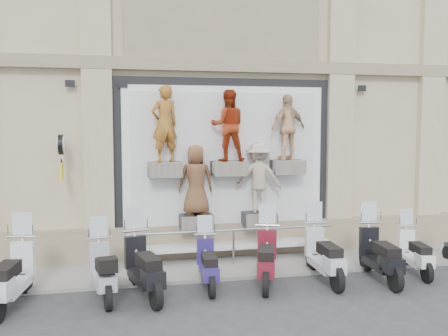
{
  "coord_description": "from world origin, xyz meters",
  "views": [
    {
      "loc": [
        -2.77,
        -9.31,
        3.44
      ],
      "look_at": [
        -0.25,
        1.9,
        2.4
      ],
      "focal_mm": 40.0,
      "sensor_mm": 36.0,
      "label": 1
    }
  ],
  "objects_px": {
    "clock_sign_bracket": "(61,151)",
    "scooter_d": "(144,255)",
    "scooter_h": "(380,244)",
    "scooter_c": "(103,260)",
    "scooter_e": "(208,254)",
    "guard_rail": "(234,248)",
    "scooter_i": "(415,244)",
    "scooter_g": "(324,244)",
    "scooter_b": "(12,263)",
    "scooter_f": "(267,247)"
  },
  "relations": [
    {
      "from": "guard_rail",
      "to": "scooter_f",
      "type": "bearing_deg",
      "value": -74.89
    },
    {
      "from": "scooter_e",
      "to": "scooter_f",
      "type": "xyz_separation_m",
      "value": [
        1.25,
        -0.08,
        0.1
      ]
    },
    {
      "from": "scooter_g",
      "to": "scooter_h",
      "type": "height_order",
      "value": "scooter_g"
    },
    {
      "from": "scooter_d",
      "to": "scooter_i",
      "type": "distance_m",
      "value": 6.12
    },
    {
      "from": "scooter_h",
      "to": "scooter_i",
      "type": "bearing_deg",
      "value": 19.88
    },
    {
      "from": "scooter_f",
      "to": "scooter_e",
      "type": "bearing_deg",
      "value": -165.24
    },
    {
      "from": "scooter_b",
      "to": "scooter_c",
      "type": "bearing_deg",
      "value": 12.69
    },
    {
      "from": "scooter_e",
      "to": "scooter_g",
      "type": "distance_m",
      "value": 2.55
    },
    {
      "from": "scooter_d",
      "to": "scooter_h",
      "type": "relative_size",
      "value": 1.03
    },
    {
      "from": "scooter_f",
      "to": "clock_sign_bracket",
      "type": "bearing_deg",
      "value": 174.94
    },
    {
      "from": "guard_rail",
      "to": "scooter_e",
      "type": "relative_size",
      "value": 2.88
    },
    {
      "from": "guard_rail",
      "to": "scooter_g",
      "type": "xyz_separation_m",
      "value": [
        1.67,
        -1.46,
        0.36
      ]
    },
    {
      "from": "scooter_d",
      "to": "scooter_g",
      "type": "relative_size",
      "value": 1.03
    },
    {
      "from": "scooter_d",
      "to": "scooter_e",
      "type": "xyz_separation_m",
      "value": [
        1.34,
        0.26,
        -0.13
      ]
    },
    {
      "from": "scooter_d",
      "to": "scooter_h",
      "type": "xyz_separation_m",
      "value": [
        5.08,
        -0.1,
        -0.03
      ]
    },
    {
      "from": "scooter_e",
      "to": "scooter_g",
      "type": "relative_size",
      "value": 0.87
    },
    {
      "from": "guard_rail",
      "to": "scooter_g",
      "type": "bearing_deg",
      "value": -41.11
    },
    {
      "from": "scooter_g",
      "to": "scooter_i",
      "type": "relative_size",
      "value": 1.17
    },
    {
      "from": "guard_rail",
      "to": "scooter_h",
      "type": "height_order",
      "value": "scooter_h"
    },
    {
      "from": "scooter_f",
      "to": "scooter_g",
      "type": "bearing_deg",
      "value": 16.33
    },
    {
      "from": "scooter_i",
      "to": "scooter_d",
      "type": "bearing_deg",
      "value": -167.83
    },
    {
      "from": "scooter_h",
      "to": "scooter_f",
      "type": "bearing_deg",
      "value": 179.02
    },
    {
      "from": "clock_sign_bracket",
      "to": "scooter_i",
      "type": "relative_size",
      "value": 0.59
    },
    {
      "from": "scooter_c",
      "to": "scooter_i",
      "type": "height_order",
      "value": "scooter_c"
    },
    {
      "from": "scooter_f",
      "to": "scooter_h",
      "type": "xyz_separation_m",
      "value": [
        2.5,
        -0.28,
        0.0
      ]
    },
    {
      "from": "scooter_c",
      "to": "scooter_d",
      "type": "xyz_separation_m",
      "value": [
        0.79,
        -0.09,
        0.09
      ]
    },
    {
      "from": "clock_sign_bracket",
      "to": "scooter_h",
      "type": "bearing_deg",
      "value": -17.63
    },
    {
      "from": "scooter_b",
      "to": "scooter_d",
      "type": "height_order",
      "value": "scooter_d"
    },
    {
      "from": "guard_rail",
      "to": "scooter_d",
      "type": "height_order",
      "value": "scooter_d"
    },
    {
      "from": "clock_sign_bracket",
      "to": "scooter_b",
      "type": "relative_size",
      "value": 0.49
    },
    {
      "from": "scooter_c",
      "to": "scooter_i",
      "type": "distance_m",
      "value": 6.91
    },
    {
      "from": "scooter_d",
      "to": "scooter_f",
      "type": "distance_m",
      "value": 2.59
    },
    {
      "from": "scooter_d",
      "to": "scooter_e",
      "type": "bearing_deg",
      "value": -1.55
    },
    {
      "from": "scooter_f",
      "to": "scooter_i",
      "type": "relative_size",
      "value": 1.16
    },
    {
      "from": "scooter_d",
      "to": "guard_rail",
      "type": "bearing_deg",
      "value": 23.01
    },
    {
      "from": "clock_sign_bracket",
      "to": "guard_rail",
      "type": "bearing_deg",
      "value": -6.84
    },
    {
      "from": "guard_rail",
      "to": "clock_sign_bracket",
      "type": "height_order",
      "value": "clock_sign_bracket"
    },
    {
      "from": "scooter_g",
      "to": "scooter_e",
      "type": "bearing_deg",
      "value": 179.67
    },
    {
      "from": "scooter_d",
      "to": "scooter_f",
      "type": "height_order",
      "value": "scooter_d"
    },
    {
      "from": "clock_sign_bracket",
      "to": "scooter_d",
      "type": "relative_size",
      "value": 0.49
    },
    {
      "from": "clock_sign_bracket",
      "to": "scooter_g",
      "type": "xyz_separation_m",
      "value": [
        5.57,
        -1.92,
        -1.98
      ]
    },
    {
      "from": "scooter_c",
      "to": "scooter_f",
      "type": "height_order",
      "value": "scooter_f"
    },
    {
      "from": "scooter_b",
      "to": "scooter_c",
      "type": "xyz_separation_m",
      "value": [
        1.64,
        0.12,
        -0.08
      ]
    },
    {
      "from": "guard_rail",
      "to": "scooter_i",
      "type": "distance_m",
      "value": 4.17
    },
    {
      "from": "scooter_e",
      "to": "scooter_f",
      "type": "bearing_deg",
      "value": 0.56
    },
    {
      "from": "scooter_c",
      "to": "scooter_e",
      "type": "bearing_deg",
      "value": -3.19
    },
    {
      "from": "scooter_b",
      "to": "scooter_d",
      "type": "bearing_deg",
      "value": 9.25
    },
    {
      "from": "scooter_g",
      "to": "scooter_c",
      "type": "bearing_deg",
      "value": -176.83
    },
    {
      "from": "guard_rail",
      "to": "scooter_h",
      "type": "bearing_deg",
      "value": -30.37
    },
    {
      "from": "scooter_c",
      "to": "scooter_e",
      "type": "xyz_separation_m",
      "value": [
        2.12,
        0.17,
        -0.05
      ]
    }
  ]
}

